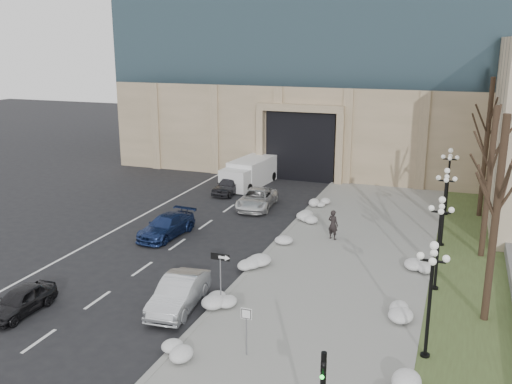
% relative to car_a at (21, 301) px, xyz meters
% --- Properties ---
extents(sidewalk, '(9.00, 40.00, 0.12)m').
position_rel_car_a_xyz_m(sidewalk, '(12.40, 10.26, -0.55)').
color(sidewalk, gray).
rests_on(sidewalk, ground).
extents(curb, '(0.30, 40.00, 0.14)m').
position_rel_car_a_xyz_m(curb, '(7.90, 10.26, -0.54)').
color(curb, gray).
rests_on(curb, ground).
extents(grass_strip, '(4.00, 40.00, 0.10)m').
position_rel_car_a_xyz_m(grass_strip, '(18.90, 10.26, -0.56)').
color(grass_strip, '#3E4B25').
rests_on(grass_strip, ground).
extents(car_a, '(1.53, 3.60, 1.22)m').
position_rel_car_a_xyz_m(car_a, '(0.00, 0.00, 0.00)').
color(car_a, black).
rests_on(car_a, ground).
extents(car_b, '(2.01, 4.64, 1.48)m').
position_rel_car_a_xyz_m(car_b, '(6.40, 2.82, 0.13)').
color(car_b, '#B3B6BB').
rests_on(car_b, ground).
extents(car_c, '(2.32, 4.81, 1.35)m').
position_rel_car_a_xyz_m(car_c, '(1.11, 11.34, 0.07)').
color(car_c, navy).
rests_on(car_c, ground).
extents(car_d, '(2.73, 5.13, 1.37)m').
position_rel_car_a_xyz_m(car_d, '(4.27, 19.10, 0.08)').
color(car_d, silver).
rests_on(car_d, ground).
extents(car_e, '(1.82, 4.08, 1.36)m').
position_rel_car_a_xyz_m(car_e, '(0.84, 22.14, 0.07)').
color(car_e, '#2B2B2F').
rests_on(car_e, ground).
extents(pedestrian, '(0.78, 0.65, 1.83)m').
position_rel_car_a_xyz_m(pedestrian, '(10.97, 14.06, 0.43)').
color(pedestrian, black).
rests_on(pedestrian, sidewalk).
extents(box_truck, '(3.01, 6.98, 2.15)m').
position_rel_car_a_xyz_m(box_truck, '(1.42, 25.31, 0.43)').
color(box_truck, silver).
rests_on(box_truck, ground).
extents(one_way_sign, '(0.95, 0.25, 2.56)m').
position_rel_car_a_xyz_m(one_way_sign, '(8.24, 3.67, 1.51)').
color(one_way_sign, slate).
rests_on(one_way_sign, ground).
extents(keep_sign, '(0.44, 0.06, 2.07)m').
position_rel_car_a_xyz_m(keep_sign, '(10.75, -0.01, 0.91)').
color(keep_sign, slate).
rests_on(keep_sign, ground).
extents(snow_clump_b, '(1.10, 1.60, 0.36)m').
position_rel_car_a_xyz_m(snow_clump_b, '(8.22, -1.15, -0.31)').
color(snow_clump_b, silver).
rests_on(snow_clump_b, sidewalk).
extents(snow_clump_c, '(1.10, 1.60, 0.36)m').
position_rel_car_a_xyz_m(snow_clump_c, '(8.14, 3.57, -0.31)').
color(snow_clump_c, silver).
rests_on(snow_clump_c, sidewalk).
extents(snow_clump_d, '(1.10, 1.60, 0.36)m').
position_rel_car_a_xyz_m(snow_clump_d, '(8.05, 8.22, -0.31)').
color(snow_clump_d, silver).
rests_on(snow_clump_d, sidewalk).
extents(snow_clump_e, '(1.10, 1.60, 0.36)m').
position_rel_car_a_xyz_m(snow_clump_e, '(8.12, 12.00, -0.31)').
color(snow_clump_e, silver).
rests_on(snow_clump_e, sidewalk).
extents(snow_clump_f, '(1.10, 1.60, 0.36)m').
position_rel_car_a_xyz_m(snow_clump_f, '(8.25, 17.06, -0.31)').
color(snow_clump_f, silver).
rests_on(snow_clump_f, sidewalk).
extents(snow_clump_g, '(1.10, 1.60, 0.36)m').
position_rel_car_a_xyz_m(snow_clump_g, '(8.47, 20.95, -0.31)').
color(snow_clump_g, silver).
rests_on(snow_clump_g, sidewalk).
extents(snow_clump_i, '(1.10, 1.60, 0.36)m').
position_rel_car_a_xyz_m(snow_clump_i, '(16.26, 5.03, -0.31)').
color(snow_clump_i, silver).
rests_on(snow_clump_i, sidewalk).
extents(snow_clump_j, '(1.10, 1.60, 0.36)m').
position_rel_car_a_xyz_m(snow_clump_j, '(16.27, 10.99, -0.31)').
color(snow_clump_j, silver).
rests_on(snow_clump_j, sidewalk).
extents(snow_clump_k, '(1.10, 1.60, 0.36)m').
position_rel_car_a_xyz_m(snow_clump_k, '(8.63, 16.97, -0.31)').
color(snow_clump_k, silver).
rests_on(snow_clump_k, sidewalk).
extents(lamppost_a, '(1.18, 1.18, 4.76)m').
position_rel_car_a_xyz_m(lamppost_a, '(17.20, 2.26, 2.47)').
color(lamppost_a, black).
rests_on(lamppost_a, ground).
extents(lamppost_b, '(1.18, 1.18, 4.76)m').
position_rel_car_a_xyz_m(lamppost_b, '(17.20, 8.76, 2.47)').
color(lamppost_b, black).
rests_on(lamppost_b, ground).
extents(lamppost_c, '(1.18, 1.18, 4.76)m').
position_rel_car_a_xyz_m(lamppost_c, '(17.20, 15.26, 2.47)').
color(lamppost_c, black).
rests_on(lamppost_c, ground).
extents(lamppost_d, '(1.18, 1.18, 4.76)m').
position_rel_car_a_xyz_m(lamppost_d, '(17.20, 21.76, 2.47)').
color(lamppost_d, black).
rests_on(lamppost_d, ground).
extents(tree_near, '(3.20, 3.20, 9.00)m').
position_rel_car_a_xyz_m(tree_near, '(19.40, 6.26, 5.22)').
color(tree_near, black).
rests_on(tree_near, ground).
extents(tree_mid, '(3.20, 3.20, 8.50)m').
position_rel_car_a_xyz_m(tree_mid, '(19.40, 14.26, 4.90)').
color(tree_mid, black).
rests_on(tree_mid, ground).
extents(tree_far, '(3.20, 3.20, 9.50)m').
position_rel_car_a_xyz_m(tree_far, '(19.40, 22.26, 5.54)').
color(tree_far, black).
rests_on(tree_far, ground).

